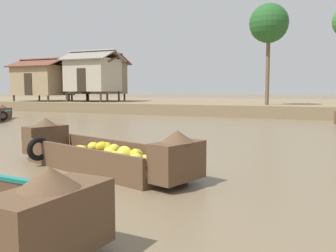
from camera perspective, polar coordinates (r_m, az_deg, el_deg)
The scene contains 7 objects.
ground_plane at distance 13.69m, azimuth 2.46°, elevation -1.23°, with size 300.00×300.00×0.00m, color #726047.
riverbank_strip at distance 31.85m, azimuth 14.83°, elevation 3.16°, with size 160.00×20.00×0.73m, color #7F6B4C.
banana_boat at distance 7.62m, azimuth -10.50°, elevation -4.27°, with size 4.79×2.39×0.97m.
stilt_house_left at distance 33.07m, azimuth -19.16°, elevation 6.89°, with size 4.82×3.87×3.63m.
stilt_house_mid_left at distance 31.53m, azimuth -11.18°, elevation 7.54°, with size 4.90×3.58×3.97m.
stilt_house_mid_right at distance 30.24m, azimuth -11.78°, elevation 7.98°, with size 4.34×3.55×4.15m.
palm_tree_mid at distance 23.77m, azimuth 15.64°, elevation 15.24°, with size 2.38×2.38×6.20m.
Camera 1 is at (4.92, -2.67, 1.63)m, focal length 38.61 mm.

